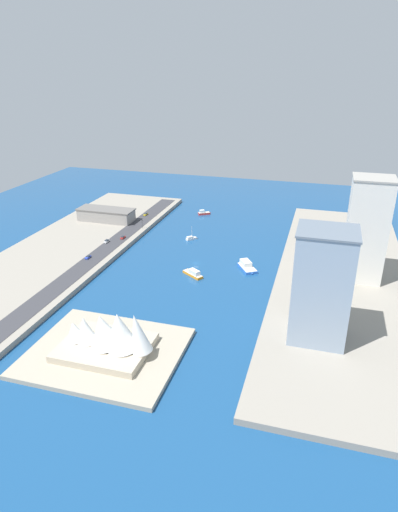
% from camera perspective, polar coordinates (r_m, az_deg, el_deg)
% --- Properties ---
extents(ground_plane, '(440.00, 440.00, 0.00)m').
position_cam_1_polar(ground_plane, '(262.69, -0.38, -0.94)').
color(ground_plane, navy).
extents(quay_west, '(70.00, 240.00, 2.76)m').
position_cam_1_polar(quay_west, '(253.34, 18.10, -2.80)').
color(quay_west, gray).
rests_on(quay_west, ground_plane).
extents(quay_east, '(70.00, 240.00, 2.76)m').
position_cam_1_polar(quay_east, '(295.40, -16.15, 1.23)').
color(quay_east, gray).
rests_on(quay_east, ground_plane).
extents(peninsula_point, '(61.02, 51.29, 2.00)m').
position_cam_1_polar(peninsula_point, '(187.37, -12.00, -12.12)').
color(peninsula_point, '#A89E89').
rests_on(peninsula_point, ground_plane).
extents(road_strip, '(11.93, 228.00, 0.15)m').
position_cam_1_polar(road_strip, '(282.81, -11.90, 0.99)').
color(road_strip, '#38383D').
rests_on(road_strip, quay_east).
extents(tugboat_red, '(10.07, 7.75, 3.88)m').
position_cam_1_polar(tugboat_red, '(349.96, 0.63, 5.61)').
color(tugboat_red, red).
rests_on(tugboat_red, ground_plane).
extents(sailboat_small_white, '(6.94, 7.77, 9.54)m').
position_cam_1_polar(sailboat_small_white, '(298.01, -1.02, 2.32)').
color(sailboat_small_white, white).
rests_on(sailboat_small_white, ground_plane).
extents(catamaran_blue, '(13.87, 16.22, 4.31)m').
position_cam_1_polar(catamaran_blue, '(256.58, 6.21, -1.30)').
color(catamaran_blue, blue).
rests_on(catamaran_blue, ground_plane).
extents(water_taxi_orange, '(13.60, 10.83, 4.00)m').
position_cam_1_polar(water_taxi_orange, '(246.34, -0.75, -2.27)').
color(water_taxi_orange, orange).
rests_on(water_taxi_orange, ground_plane).
extents(hotel_broad_white, '(20.80, 19.22, 55.12)m').
position_cam_1_polar(hotel_broad_white, '(244.35, 20.91, 3.22)').
color(hotel_broad_white, silver).
rests_on(hotel_broad_white, quay_west).
extents(warehouse_low_gray, '(26.86, 19.61, 9.90)m').
position_cam_1_polar(warehouse_low_gray, '(298.76, 15.70, 2.84)').
color(warehouse_low_gray, gray).
rests_on(warehouse_low_gray, quay_west).
extents(tower_tall_glass, '(23.62, 21.22, 48.18)m').
position_cam_1_polar(tower_tall_glass, '(184.31, 15.63, -3.75)').
color(tower_tall_glass, '#8C9EB2').
rests_on(tower_tall_glass, quay_west).
extents(carpark_squat_concrete, '(41.96, 15.68, 9.06)m').
position_cam_1_polar(carpark_squat_concrete, '(333.46, -11.94, 5.27)').
color(carpark_squat_concrete, gray).
rests_on(carpark_squat_concrete, quay_east).
extents(van_white, '(2.13, 5.10, 1.73)m').
position_cam_1_polar(van_white, '(291.76, -11.89, 1.89)').
color(van_white, black).
rests_on(van_white, road_strip).
extents(pickup_red, '(1.81, 4.58, 1.69)m').
position_cam_1_polar(pickup_red, '(296.61, -9.84, 2.41)').
color(pickup_red, black).
rests_on(pickup_red, road_strip).
extents(hatchback_blue, '(2.03, 4.64, 1.57)m').
position_cam_1_polar(hatchback_blue, '(270.13, -14.19, -0.13)').
color(hatchback_blue, black).
rests_on(hatchback_blue, road_strip).
extents(taxi_yellow_cab, '(2.02, 5.11, 1.51)m').
position_cam_1_polar(taxi_yellow_cab, '(341.56, -6.93, 5.40)').
color(taxi_yellow_cab, black).
rests_on(taxi_yellow_cab, road_strip).
extents(traffic_light_waterfront, '(0.36, 0.36, 6.50)m').
position_cam_1_polar(traffic_light_waterfront, '(312.65, -7.39, 4.33)').
color(traffic_light_waterfront, black).
rests_on(traffic_light_waterfront, quay_east).
extents(opera_landmark, '(38.65, 27.99, 19.71)m').
position_cam_1_polar(opera_landmark, '(181.68, -11.60, -10.07)').
color(opera_landmark, '#BCAD93').
rests_on(opera_landmark, peninsula_point).
extents(park_tree_cluster, '(14.33, 12.73, 9.02)m').
position_cam_1_polar(park_tree_cluster, '(245.90, 17.93, -1.72)').
color(park_tree_cluster, brown).
rests_on(park_tree_cluster, quay_west).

